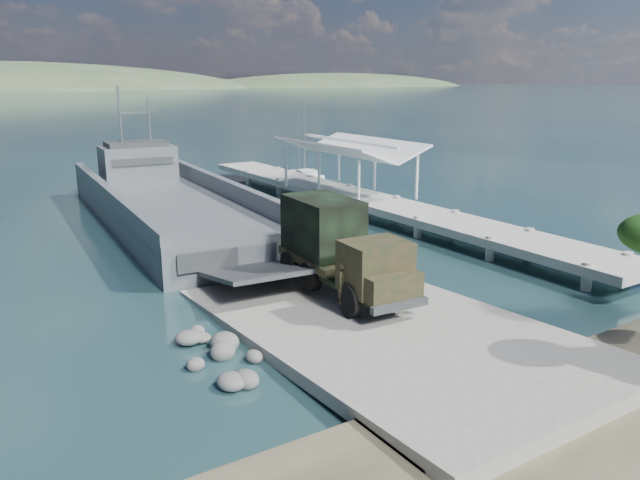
{
  "coord_description": "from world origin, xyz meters",
  "views": [
    {
      "loc": [
        -14.33,
        -18.81,
        9.82
      ],
      "look_at": [
        1.53,
        6.0,
        2.11
      ],
      "focal_mm": 35.0,
      "sensor_mm": 36.0,
      "label": 1
    }
  ],
  "objects_px": {
    "soldier": "(343,292)",
    "pier": "(357,190)",
    "sailboat_near": "(300,177)",
    "landing_craft": "(172,212)",
    "military_truck": "(339,248)",
    "sailboat_far": "(305,178)"
  },
  "relations": [
    {
      "from": "pier",
      "to": "military_truck",
      "type": "distance_m",
      "value": 19.78
    },
    {
      "from": "landing_craft",
      "to": "military_truck",
      "type": "bearing_deg",
      "value": -82.35
    },
    {
      "from": "military_truck",
      "to": "sailboat_near",
      "type": "distance_m",
      "value": 34.06
    },
    {
      "from": "pier",
      "to": "sailboat_far",
      "type": "height_order",
      "value": "sailboat_far"
    },
    {
      "from": "landing_craft",
      "to": "sailboat_near",
      "type": "xyz_separation_m",
      "value": [
        16.99,
        11.17,
        -0.46
      ]
    },
    {
      "from": "soldier",
      "to": "sailboat_near",
      "type": "bearing_deg",
      "value": 45.44
    },
    {
      "from": "pier",
      "to": "sailboat_far",
      "type": "xyz_separation_m",
      "value": [
        3.7,
        13.61,
        -1.21
      ]
    },
    {
      "from": "pier",
      "to": "sailboat_near",
      "type": "distance_m",
      "value": 15.03
    },
    {
      "from": "landing_craft",
      "to": "pier",
      "type": "bearing_deg",
      "value": -9.74
    },
    {
      "from": "military_truck",
      "to": "soldier",
      "type": "bearing_deg",
      "value": -116.37
    },
    {
      "from": "landing_craft",
      "to": "sailboat_near",
      "type": "height_order",
      "value": "landing_craft"
    },
    {
      "from": "military_truck",
      "to": "sailboat_far",
      "type": "bearing_deg",
      "value": 65.31
    },
    {
      "from": "landing_craft",
      "to": "sailboat_near",
      "type": "relative_size",
      "value": 5.08
    },
    {
      "from": "pier",
      "to": "sailboat_far",
      "type": "bearing_deg",
      "value": 74.78
    },
    {
      "from": "pier",
      "to": "soldier",
      "type": "bearing_deg",
      "value": -127.25
    },
    {
      "from": "military_truck",
      "to": "sailboat_near",
      "type": "bearing_deg",
      "value": 66.09
    },
    {
      "from": "pier",
      "to": "sailboat_far",
      "type": "distance_m",
      "value": 14.16
    },
    {
      "from": "pier",
      "to": "sailboat_near",
      "type": "bearing_deg",
      "value": 75.8
    },
    {
      "from": "soldier",
      "to": "sailboat_far",
      "type": "xyz_separation_m",
      "value": [
        17.35,
        31.56,
        -0.98
      ]
    },
    {
      "from": "soldier",
      "to": "pier",
      "type": "bearing_deg",
      "value": 36.27
    },
    {
      "from": "landing_craft",
      "to": "soldier",
      "type": "xyz_separation_m",
      "value": [
        -0.33,
        -21.29,
        0.55
      ]
    },
    {
      "from": "landing_craft",
      "to": "military_truck",
      "type": "height_order",
      "value": "landing_craft"
    }
  ]
}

